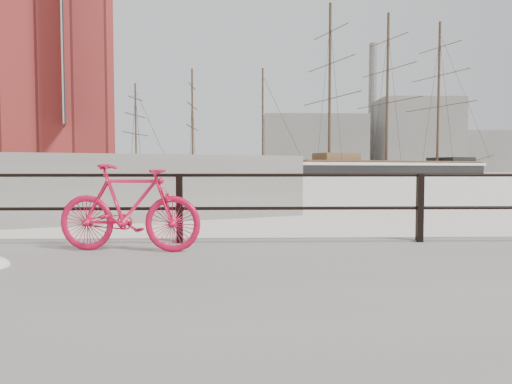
% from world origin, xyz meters
% --- Properties ---
extents(ground, '(400.00, 400.00, 0.00)m').
position_xyz_m(ground, '(0.00, 0.00, 0.00)').
color(ground, white).
rests_on(ground, ground).
extents(far_quay, '(78.44, 148.07, 1.80)m').
position_xyz_m(far_quay, '(-40.00, 72.00, 0.90)').
color(far_quay, gray).
rests_on(far_quay, ground).
extents(guardrail, '(28.00, 0.10, 1.00)m').
position_xyz_m(guardrail, '(0.00, -0.15, 0.85)').
color(guardrail, black).
rests_on(guardrail, promenade).
extents(bicycle, '(1.90, 0.54, 1.13)m').
position_xyz_m(bicycle, '(-4.06, -0.80, 0.92)').
color(bicycle, red).
rests_on(bicycle, promenade).
extents(barque_black, '(67.87, 43.86, 36.26)m').
position_xyz_m(barque_black, '(28.74, 92.12, 0.00)').
color(barque_black, black).
rests_on(barque_black, ground).
extents(schooner_mid, '(26.79, 12.54, 19.10)m').
position_xyz_m(schooner_mid, '(-5.18, 70.89, 0.00)').
color(schooner_mid, silver).
rests_on(schooner_mid, ground).
extents(schooner_left, '(23.39, 14.02, 16.86)m').
position_xyz_m(schooner_left, '(-25.95, 73.90, 0.00)').
color(schooner_left, silver).
rests_on(schooner_left, ground).
extents(apartment_cream, '(24.16, 21.40, 21.20)m').
position_xyz_m(apartment_cream, '(-38.11, 61.98, 12.40)').
color(apartment_cream, beige).
rests_on(apartment_cream, far_quay).
extents(apartment_grey, '(26.02, 22.15, 23.20)m').
position_xyz_m(apartment_grey, '(-46.35, 82.38, 13.40)').
color(apartment_grey, '#9E9E99').
rests_on(apartment_grey, far_quay).
extents(apartment_brick, '(27.87, 22.90, 21.20)m').
position_xyz_m(apartment_brick, '(-54.97, 103.70, 12.40)').
color(apartment_brick, brown).
rests_on(apartment_brick, far_quay).
extents(industrial_west, '(32.00, 18.00, 18.00)m').
position_xyz_m(industrial_west, '(20.00, 140.00, 9.00)').
color(industrial_west, gray).
rests_on(industrial_west, ground).
extents(industrial_mid, '(26.00, 20.00, 24.00)m').
position_xyz_m(industrial_mid, '(55.00, 145.00, 12.00)').
color(industrial_mid, gray).
rests_on(industrial_mid, ground).
extents(industrial_east, '(20.00, 16.00, 14.00)m').
position_xyz_m(industrial_east, '(78.00, 150.00, 7.00)').
color(industrial_east, gray).
rests_on(industrial_east, ground).
extents(smokestack, '(2.80, 2.80, 44.00)m').
position_xyz_m(smokestack, '(42.00, 150.00, 22.00)').
color(smokestack, gray).
rests_on(smokestack, ground).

